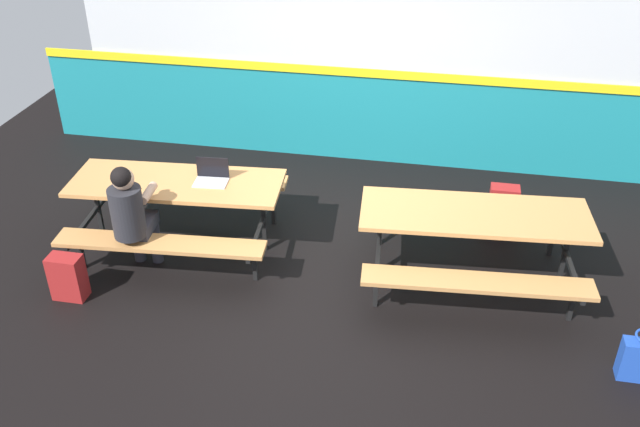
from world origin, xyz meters
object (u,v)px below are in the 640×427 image
at_px(picnic_table_right, 473,228).
at_px(backpack_dark, 68,277).
at_px(laptop_silver, 212,177).
at_px(satchel_spare, 503,205).
at_px(picnic_table_left, 178,196).
at_px(student_nearer, 131,212).

bearing_deg(picnic_table_right, backpack_dark, -164.94).
bearing_deg(laptop_silver, backpack_dark, -134.44).
bearing_deg(satchel_spare, picnic_table_left, -161.89).
relative_size(student_nearer, satchel_spare, 2.74).
bearing_deg(satchel_spare, laptop_silver, -161.01).
distance_m(picnic_table_right, laptop_silver, 2.54).
bearing_deg(picnic_table_right, satchel_spare, 72.48).
height_order(picnic_table_right, satchel_spare, picnic_table_right).
relative_size(picnic_table_right, laptop_silver, 6.30).
xyz_separation_m(laptop_silver, backpack_dark, (-1.05, -1.07, -0.57)).
bearing_deg(laptop_silver, picnic_table_left, -169.50).
distance_m(picnic_table_right, backpack_dark, 3.72).
bearing_deg(student_nearer, laptop_silver, 48.74).
height_order(student_nearer, laptop_silver, student_nearer).
xyz_separation_m(student_nearer, backpack_dark, (-0.49, -0.43, -0.49)).
relative_size(picnic_table_left, laptop_silver, 6.30).
bearing_deg(backpack_dark, student_nearer, 41.44).
height_order(student_nearer, satchel_spare, student_nearer).
xyz_separation_m(student_nearer, laptop_silver, (0.56, 0.64, 0.08)).
bearing_deg(picnic_table_right, picnic_table_left, 179.08).
relative_size(picnic_table_right, satchel_spare, 4.81).
distance_m(backpack_dark, satchel_spare, 4.43).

